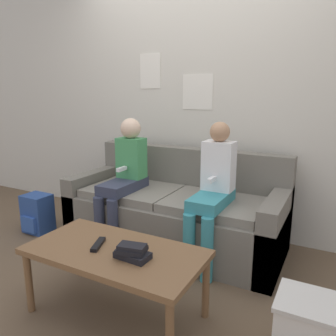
{
  "coord_description": "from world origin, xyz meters",
  "views": [
    {
      "loc": [
        1.24,
        -1.95,
        1.33
      ],
      "look_at": [
        0.0,
        0.37,
        0.72
      ],
      "focal_mm": 35.0,
      "sensor_mm": 36.0,
      "label": 1
    }
  ],
  "objects_px": {
    "person_left": "(124,174)",
    "tv_remote": "(98,244)",
    "backpack": "(37,214)",
    "coffee_table": "(115,256)",
    "storage_box": "(316,333)",
    "person_right": "(213,188)",
    "couch": "(175,212)"
  },
  "relations": [
    {
      "from": "tv_remote",
      "to": "backpack",
      "type": "xyz_separation_m",
      "value": [
        -1.31,
        0.64,
        -0.26
      ]
    },
    {
      "from": "couch",
      "to": "storage_box",
      "type": "height_order",
      "value": "couch"
    },
    {
      "from": "couch",
      "to": "tv_remote",
      "type": "xyz_separation_m",
      "value": [
        0.02,
        -1.06,
        0.15
      ]
    },
    {
      "from": "couch",
      "to": "coffee_table",
      "type": "bearing_deg",
      "value": -82.78
    },
    {
      "from": "couch",
      "to": "backpack",
      "type": "bearing_deg",
      "value": -162.08
    },
    {
      "from": "tv_remote",
      "to": "backpack",
      "type": "height_order",
      "value": "tv_remote"
    },
    {
      "from": "backpack",
      "to": "couch",
      "type": "bearing_deg",
      "value": 17.92
    },
    {
      "from": "couch",
      "to": "person_right",
      "type": "distance_m",
      "value": 0.56
    },
    {
      "from": "coffee_table",
      "to": "person_left",
      "type": "bearing_deg",
      "value": 122.22
    },
    {
      "from": "couch",
      "to": "person_right",
      "type": "relative_size",
      "value": 1.69
    },
    {
      "from": "person_left",
      "to": "tv_remote",
      "type": "bearing_deg",
      "value": -63.8
    },
    {
      "from": "couch",
      "to": "coffee_table",
      "type": "relative_size",
      "value": 1.78
    },
    {
      "from": "tv_remote",
      "to": "person_right",
      "type": "bearing_deg",
      "value": 44.71
    },
    {
      "from": "tv_remote",
      "to": "storage_box",
      "type": "relative_size",
      "value": 0.43
    },
    {
      "from": "person_left",
      "to": "coffee_table",
      "type": "bearing_deg",
      "value": -57.78
    },
    {
      "from": "coffee_table",
      "to": "storage_box",
      "type": "relative_size",
      "value": 2.64
    },
    {
      "from": "person_right",
      "to": "tv_remote",
      "type": "xyz_separation_m",
      "value": [
        -0.39,
        -0.88,
        -0.18
      ]
    },
    {
      "from": "storage_box",
      "to": "backpack",
      "type": "distance_m",
      "value": 2.57
    },
    {
      "from": "coffee_table",
      "to": "storage_box",
      "type": "distance_m",
      "value": 1.13
    },
    {
      "from": "person_left",
      "to": "tv_remote",
      "type": "xyz_separation_m",
      "value": [
        0.43,
        -0.88,
        -0.19
      ]
    },
    {
      "from": "person_right",
      "to": "backpack",
      "type": "height_order",
      "value": "person_right"
    },
    {
      "from": "storage_box",
      "to": "person_right",
      "type": "bearing_deg",
      "value": 139.52
    },
    {
      "from": "couch",
      "to": "coffee_table",
      "type": "height_order",
      "value": "couch"
    },
    {
      "from": "couch",
      "to": "backpack",
      "type": "relative_size",
      "value": 5.06
    },
    {
      "from": "person_left",
      "to": "backpack",
      "type": "height_order",
      "value": "person_left"
    },
    {
      "from": "storage_box",
      "to": "coffee_table",
      "type": "bearing_deg",
      "value": -171.67
    },
    {
      "from": "person_right",
      "to": "tv_remote",
      "type": "distance_m",
      "value": 0.98
    },
    {
      "from": "coffee_table",
      "to": "backpack",
      "type": "bearing_deg",
      "value": 156.05
    },
    {
      "from": "tv_remote",
      "to": "storage_box",
      "type": "xyz_separation_m",
      "value": [
        1.22,
        0.17,
        -0.27
      ]
    },
    {
      "from": "person_left",
      "to": "couch",
      "type": "bearing_deg",
      "value": 24.02
    },
    {
      "from": "person_right",
      "to": "storage_box",
      "type": "relative_size",
      "value": 2.79
    },
    {
      "from": "coffee_table",
      "to": "backpack",
      "type": "relative_size",
      "value": 2.84
    }
  ]
}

